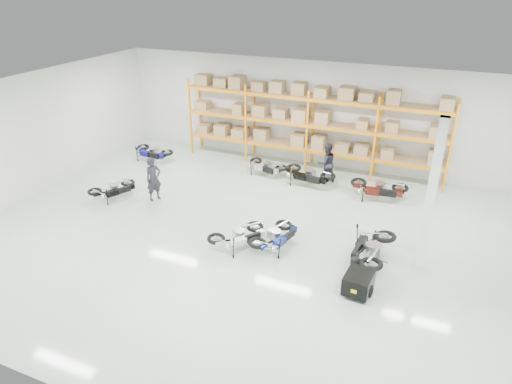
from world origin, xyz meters
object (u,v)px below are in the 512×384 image
at_px(person_left, 154,179).
at_px(person_back, 326,163).
at_px(moto_black_far_left, 113,187).
at_px(moto_back_b, 266,164).
at_px(moto_back_a, 152,149).
at_px(moto_back_d, 379,185).
at_px(moto_back_c, 308,172).
at_px(moto_silver_left, 239,233).
at_px(moto_touring_right, 371,245).
at_px(trailer, 359,282).
at_px(moto_blue_centre, 276,233).

bearing_deg(person_left, person_back, -27.35).
distance_m(moto_black_far_left, person_back, 8.37).
distance_m(moto_back_b, person_left, 4.83).
bearing_deg(moto_back_a, person_left, -137.05).
bearing_deg(moto_back_d, person_left, 108.79).
height_order(moto_back_a, moto_back_c, moto_back_c).
bearing_deg(moto_silver_left, moto_back_a, -1.80).
xyz_separation_m(moto_back_c, person_left, (-4.90, -3.54, 0.27)).
bearing_deg(moto_touring_right, moto_back_c, 130.70).
xyz_separation_m(moto_touring_right, person_left, (-8.20, 1.02, 0.23)).
xyz_separation_m(moto_silver_left, person_back, (1.15, 5.89, 0.31)).
bearing_deg(moto_back_b, person_back, -68.35).
distance_m(moto_black_far_left, moto_back_b, 6.20).
xyz_separation_m(moto_back_a, moto_back_b, (5.37, 0.50, -0.03)).
xyz_separation_m(moto_touring_right, person_back, (-2.73, 5.14, 0.21)).
bearing_deg(person_back, moto_back_b, -30.90).
distance_m(moto_touring_right, trailer, 1.62).
xyz_separation_m(trailer, moto_back_d, (-0.48, 5.96, 0.21)).
bearing_deg(trailer, moto_silver_left, 172.22).
height_order(moto_silver_left, moto_back_a, moto_back_a).
bearing_deg(moto_touring_right, moto_silver_left, -164.17).
xyz_separation_m(trailer, person_left, (-8.20, 2.62, 0.48)).
bearing_deg(moto_black_far_left, moto_touring_right, -153.98).
bearing_deg(moto_back_b, person_left, 156.57).
relative_size(moto_back_a, person_left, 1.01).
bearing_deg(moto_black_far_left, moto_back_b, -106.82).
height_order(moto_back_a, moto_back_b, moto_back_a).
distance_m(moto_blue_centre, person_left, 5.57).
distance_m(moto_touring_right, person_left, 8.27).
height_order(moto_blue_centre, moto_back_d, moto_back_d).
relative_size(person_left, person_back, 1.03).
xyz_separation_m(moto_touring_right, moto_back_c, (-3.31, 4.56, -0.04)).
bearing_deg(moto_black_far_left, person_back, -117.36).
height_order(moto_black_far_left, moto_back_b, moto_back_b).
bearing_deg(person_back, moto_touring_right, 79.91).
distance_m(moto_black_far_left, moto_touring_right, 9.70).
relative_size(trailer, person_back, 0.91).
bearing_deg(moto_black_far_left, person_left, -131.41).
distance_m(moto_blue_centre, moto_silver_left, 1.15).
distance_m(moto_silver_left, trailer, 3.97).
distance_m(moto_blue_centre, trailer, 3.09).
distance_m(moto_back_b, person_back, 2.56).
height_order(moto_black_far_left, person_back, person_back).
bearing_deg(moto_silver_left, moto_back_b, -41.07).
bearing_deg(trailer, person_back, 116.47).
relative_size(moto_touring_right, moto_back_d, 1.07).
distance_m(moto_touring_right, moto_back_d, 4.39).
bearing_deg(person_left, moto_silver_left, -86.60).
xyz_separation_m(moto_back_c, person_back, (0.58, 0.58, 0.25)).
relative_size(moto_black_far_left, moto_touring_right, 0.79).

